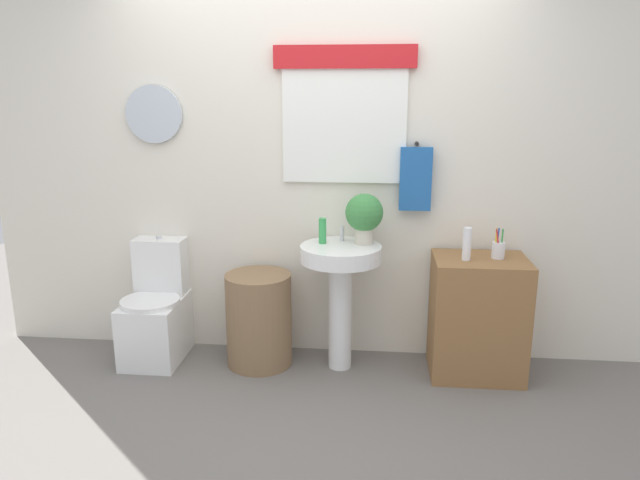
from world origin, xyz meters
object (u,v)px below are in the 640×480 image
object	(u,v)px
laundry_hamper	(259,319)
lotion_bottle	(467,244)
pedestal_sink	(341,277)
toothbrush_cup	(498,250)
wooden_cabinet	(477,317)
potted_plant	(364,215)
toilet	(157,314)
soap_bottle	(322,231)

from	to	relation	value
laundry_hamper	lotion_bottle	bearing A→B (deg)	-1.77
pedestal_sink	toothbrush_cup	bearing A→B (deg)	1.20
wooden_cabinet	potted_plant	distance (m)	0.96
toilet	laundry_hamper	bearing A→B (deg)	-2.95
laundry_hamper	toothbrush_cup	bearing A→B (deg)	0.77
lotion_bottle	toothbrush_cup	world-z (taller)	lotion_bottle
toothbrush_cup	wooden_cabinet	bearing A→B (deg)	-168.56
laundry_hamper	wooden_cabinet	world-z (taller)	wooden_cabinet
toilet	lotion_bottle	bearing A→B (deg)	-2.18
laundry_hamper	wooden_cabinet	size ratio (longest dim) A/B	0.81
potted_plant	toilet	bearing A→B (deg)	-179.01
laundry_hamper	lotion_bottle	size ratio (longest dim) A/B	3.06
soap_bottle	potted_plant	world-z (taller)	potted_plant
toilet	potted_plant	size ratio (longest dim) A/B	2.53
potted_plant	laundry_hamper	bearing A→B (deg)	-174.90
toilet	pedestal_sink	size ratio (longest dim) A/B	0.99
soap_bottle	wooden_cabinet	bearing A→B (deg)	-2.91
lotion_bottle	toothbrush_cup	xyz separation A→B (m)	(0.20, 0.06, -0.05)
laundry_hamper	pedestal_sink	xyz separation A→B (m)	(0.53, -0.00, 0.31)
laundry_hamper	pedestal_sink	world-z (taller)	pedestal_sink
pedestal_sink	lotion_bottle	bearing A→B (deg)	-3.00
pedestal_sink	wooden_cabinet	distance (m)	0.89
wooden_cabinet	potted_plant	bearing A→B (deg)	175.25
soap_bottle	toothbrush_cup	xyz separation A→B (m)	(1.08, -0.03, -0.09)
lotion_bottle	potted_plant	bearing A→B (deg)	170.88
toothbrush_cup	potted_plant	bearing A→B (deg)	177.22
potted_plant	lotion_bottle	xyz separation A→B (m)	(0.62, -0.10, -0.15)
laundry_hamper	wooden_cabinet	bearing A→B (deg)	0.00
potted_plant	toothbrush_cup	xyz separation A→B (m)	(0.82, -0.04, -0.19)
lotion_bottle	toothbrush_cup	distance (m)	0.21
toilet	soap_bottle	size ratio (longest dim) A/B	4.99
potted_plant	toothbrush_cup	size ratio (longest dim) A/B	1.73
toilet	laundry_hamper	xyz separation A→B (m)	(0.70, -0.04, 0.00)
lotion_bottle	toothbrush_cup	bearing A→B (deg)	16.80
laundry_hamper	soap_bottle	bearing A→B (deg)	6.92
soap_bottle	lotion_bottle	xyz separation A→B (m)	(0.88, -0.09, -0.04)
toilet	potted_plant	xyz separation A→B (m)	(1.38, 0.02, 0.70)
soap_bottle	lotion_bottle	world-z (taller)	soap_bottle
laundry_hamper	lotion_bottle	xyz separation A→B (m)	(1.30, -0.04, 0.55)
toilet	potted_plant	bearing A→B (deg)	0.99
toilet	wooden_cabinet	distance (m)	2.10
soap_bottle	pedestal_sink	bearing A→B (deg)	-22.62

